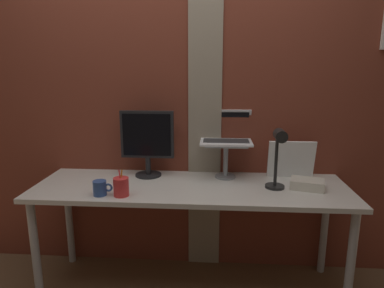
% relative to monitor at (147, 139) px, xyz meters
% --- Properties ---
extents(ground_plane, '(6.00, 6.00, 0.00)m').
position_rel_monitor_xyz_m(ground_plane, '(0.16, -0.21, -0.99)').
color(ground_plane, brown).
extents(brick_wall_back, '(3.51, 0.16, 2.64)m').
position_rel_monitor_xyz_m(brick_wall_back, '(0.16, 0.18, 0.33)').
color(brick_wall_back, brown).
rests_on(brick_wall_back, ground_plane).
extents(desk, '(2.00, 0.61, 0.73)m').
position_rel_monitor_xyz_m(desk, '(0.31, -0.18, -0.34)').
color(desk, silver).
rests_on(desk, ground_plane).
extents(monitor, '(0.36, 0.18, 0.45)m').
position_rel_monitor_xyz_m(monitor, '(0.00, 0.00, 0.00)').
color(monitor, black).
rests_on(monitor, desk).
extents(laptop_stand, '(0.28, 0.22, 0.24)m').
position_rel_monitor_xyz_m(laptop_stand, '(0.53, 0.00, -0.10)').
color(laptop_stand, gray).
rests_on(laptop_stand, desk).
extents(laptop, '(0.35, 0.28, 0.21)m').
position_rel_monitor_xyz_m(laptop, '(0.53, 0.07, 0.03)').
color(laptop, white).
rests_on(laptop, laptop_stand).
extents(whiteboard_panel, '(0.31, 0.07, 0.26)m').
position_rel_monitor_xyz_m(whiteboard_panel, '(0.98, 0.03, -0.14)').
color(whiteboard_panel, white).
rests_on(whiteboard_panel, desk).
extents(desk_lamp, '(0.12, 0.20, 0.39)m').
position_rel_monitor_xyz_m(desk_lamp, '(0.84, -0.24, -0.02)').
color(desk_lamp, black).
rests_on(desk_lamp, desk).
extents(pen_cup, '(0.09, 0.09, 0.16)m').
position_rel_monitor_xyz_m(pen_cup, '(-0.08, -0.39, -0.21)').
color(pen_cup, red).
rests_on(pen_cup, desk).
extents(coffee_mug, '(0.12, 0.08, 0.09)m').
position_rel_monitor_xyz_m(coffee_mug, '(-0.21, -0.39, -0.22)').
color(coffee_mug, '#2D4C8C').
rests_on(coffee_mug, desk).
extents(paper_clutter_stack, '(0.23, 0.19, 0.06)m').
position_rel_monitor_xyz_m(paper_clutter_stack, '(1.04, -0.18, -0.24)').
color(paper_clutter_stack, silver).
rests_on(paper_clutter_stack, desk).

